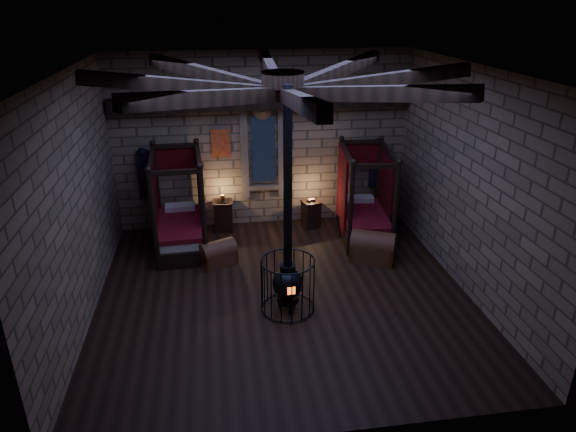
{
  "coord_description": "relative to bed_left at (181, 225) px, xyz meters",
  "views": [
    {
      "loc": [
        -1.18,
        -8.43,
        5.28
      ],
      "look_at": [
        0.18,
        0.6,
        1.37
      ],
      "focal_mm": 32.0,
      "sensor_mm": 36.0,
      "label": 1
    }
  ],
  "objects": [
    {
      "name": "stove",
      "position": [
        2.01,
        -2.93,
        0.08
      ],
      "size": [
        0.99,
        0.99,
        4.05
      ],
      "rotation": [
        0.0,
        0.0,
        0.09
      ],
      "color": "black",
      "rests_on": "ground"
    },
    {
      "name": "trunk_left",
      "position": [
        0.8,
        -0.99,
        -0.3
      ],
      "size": [
        0.86,
        0.73,
        0.54
      ],
      "rotation": [
        0.0,
        0.0,
        0.43
      ],
      "color": "brown",
      "rests_on": "ground"
    },
    {
      "name": "nightstand_left",
      "position": [
        0.98,
        0.74,
        -0.15
      ],
      "size": [
        0.49,
        0.47,
        0.92
      ],
      "rotation": [
        0.0,
        0.0,
        -0.04
      ],
      "color": "black",
      "rests_on": "ground"
    },
    {
      "name": "bed_left",
      "position": [
        0.0,
        0.0,
        0.0
      ],
      "size": [
        1.2,
        2.13,
        2.17
      ],
      "rotation": [
        0.0,
        0.0,
        0.05
      ],
      "color": "black",
      "rests_on": "ground"
    },
    {
      "name": "room",
      "position": [
        2.01,
        -2.3,
        3.21
      ],
      "size": [
        7.02,
        7.02,
        4.29
      ],
      "color": "black",
      "rests_on": "ground"
    },
    {
      "name": "trunk_right",
      "position": [
        4.11,
        -1.3,
        -0.24
      ],
      "size": [
        1.08,
        0.92,
        0.68
      ],
      "rotation": [
        0.0,
        0.0,
        -0.43
      ],
      "color": "brown",
      "rests_on": "ground"
    },
    {
      "name": "bed_right",
      "position": [
        4.26,
        -0.05,
        -0.02
      ],
      "size": [
        1.3,
        2.13,
        2.11
      ],
      "rotation": [
        0.0,
        0.0,
        -0.12
      ],
      "color": "black",
      "rests_on": "ground"
    },
    {
      "name": "nightstand_right",
      "position": [
        3.12,
        0.61,
        -0.19
      ],
      "size": [
        0.51,
        0.5,
        0.74
      ],
      "rotation": [
        0.0,
        0.0,
        0.25
      ],
      "color": "black",
      "rests_on": "ground"
    }
  ]
}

